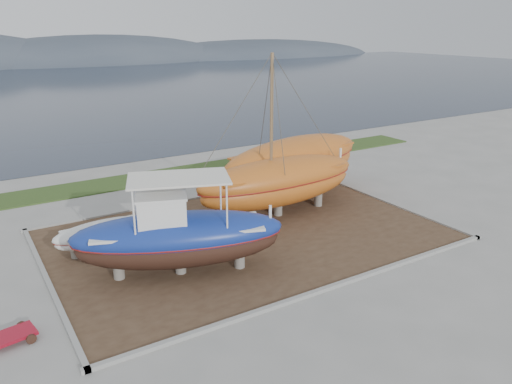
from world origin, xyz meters
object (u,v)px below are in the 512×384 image
blue_caique (178,227)px  red_trailer (12,338)px  orange_sailboat (279,138)px  orange_bare_hull (294,168)px  white_dinghy (103,236)px

blue_caique → red_trailer: bearing=-147.3°
orange_sailboat → blue_caique: bearing=-155.6°
blue_caique → orange_sailboat: size_ratio=0.90×
blue_caique → orange_bare_hull: size_ratio=0.82×
white_dinghy → orange_sailboat: 9.75m
blue_caique → orange_sailboat: (7.02, 3.27, 2.15)m
white_dinghy → orange_sailboat: orange_sailboat is taller
orange_bare_hull → orange_sailboat: bearing=-150.9°
blue_caique → white_dinghy: bearing=138.6°
orange_sailboat → orange_bare_hull: 4.19m
orange_bare_hull → red_trailer: orange_bare_hull is taller
orange_sailboat → red_trailer: bearing=-161.3°
white_dinghy → orange_bare_hull: orange_bare_hull is taller
orange_bare_hull → white_dinghy: bearing=177.1°
orange_bare_hull → red_trailer: (-16.08, -6.87, -1.60)m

